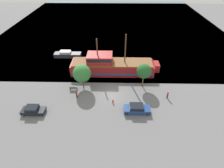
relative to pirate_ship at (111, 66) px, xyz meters
The scene contains 12 objects.
ground_plane 8.58m from the pirate_ship, 87.36° to the right, with size 160.00×160.00×0.00m, color slate.
water_surface 35.66m from the pirate_ship, 89.38° to the left, with size 80.00×80.00×0.00m, color teal.
pirate_ship is the anchor object (origin of this frame).
moored_boat_dockside 14.41m from the pirate_ship, 148.41° to the left, with size 7.23×2.02×1.71m.
parked_car_curb_front 19.32m from the pirate_ship, 134.86° to the right, with size 4.12×1.92×1.44m.
parked_car_curb_mid 13.94m from the pirate_ship, 69.32° to the right, with size 4.69×2.00×1.53m.
fire_hydrant 10.88m from the pirate_ship, 86.87° to the right, with size 0.42×0.25×0.76m.
bench_promenade_east 10.53m from the pirate_ship, 137.80° to the right, with size 1.54×0.45×0.85m.
pedestrian_walking_near 14.55m from the pirate_ship, 38.89° to the right, with size 0.32×0.32×1.64m.
pedestrian_walking_far 11.49m from the pirate_ship, 125.21° to the right, with size 0.32×0.32×1.54m.
tree_row_east 8.46m from the pirate_ship, 134.53° to the right, with size 3.71×3.71×5.29m.
tree_row_mideast 8.91m from the pirate_ship, 38.18° to the right, with size 3.01×3.01×5.31m.
Camera 1 is at (0.54, -26.96, 23.10)m, focal length 28.00 mm.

